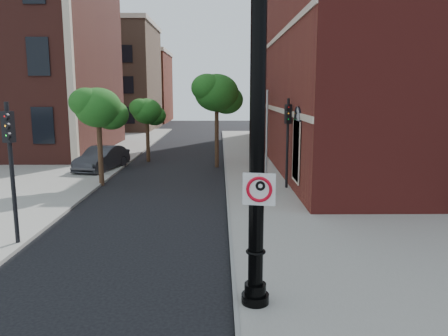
{
  "coord_description": "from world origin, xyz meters",
  "views": [
    {
      "loc": [
        1.72,
        -9.15,
        4.48
      ],
      "look_at": [
        1.83,
        2.0,
        2.53
      ],
      "focal_mm": 35.0,
      "sensor_mm": 36.0,
      "label": 1
    }
  ],
  "objects_px": {
    "no_parking_sign": "(259,189)",
    "traffic_signal_right": "(288,129)",
    "lamppost": "(257,159)",
    "parked_car": "(102,159)",
    "traffic_signal_left": "(10,151)"
  },
  "relations": [
    {
      "from": "no_parking_sign",
      "to": "traffic_signal_right",
      "type": "bearing_deg",
      "value": 89.06
    },
    {
      "from": "lamppost",
      "to": "parked_car",
      "type": "relative_size",
      "value": 1.6
    },
    {
      "from": "no_parking_sign",
      "to": "traffic_signal_right",
      "type": "height_order",
      "value": "traffic_signal_right"
    },
    {
      "from": "lamppost",
      "to": "traffic_signal_left",
      "type": "xyz_separation_m",
      "value": [
        -6.67,
        3.77,
        -0.33
      ]
    },
    {
      "from": "no_parking_sign",
      "to": "traffic_signal_left",
      "type": "height_order",
      "value": "traffic_signal_left"
    },
    {
      "from": "lamppost",
      "to": "no_parking_sign",
      "type": "distance_m",
      "value": 0.6
    },
    {
      "from": "lamppost",
      "to": "parked_car",
      "type": "bearing_deg",
      "value": 114.7
    },
    {
      "from": "lamppost",
      "to": "no_parking_sign",
      "type": "xyz_separation_m",
      "value": [
        0.03,
        -0.17,
        -0.57
      ]
    },
    {
      "from": "no_parking_sign",
      "to": "parked_car",
      "type": "bearing_deg",
      "value": 125.15
    },
    {
      "from": "traffic_signal_left",
      "to": "no_parking_sign",
      "type": "bearing_deg",
      "value": -12.49
    },
    {
      "from": "no_parking_sign",
      "to": "parked_car",
      "type": "height_order",
      "value": "no_parking_sign"
    },
    {
      "from": "parked_car",
      "to": "traffic_signal_right",
      "type": "xyz_separation_m",
      "value": [
        9.82,
        -5.13,
        2.12
      ]
    },
    {
      "from": "no_parking_sign",
      "to": "traffic_signal_right",
      "type": "xyz_separation_m",
      "value": [
        2.3,
        11.3,
        0.23
      ]
    },
    {
      "from": "traffic_signal_right",
      "to": "parked_car",
      "type": "bearing_deg",
      "value": 137.27
    },
    {
      "from": "lamppost",
      "to": "traffic_signal_left",
      "type": "relative_size",
      "value": 1.63
    }
  ]
}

